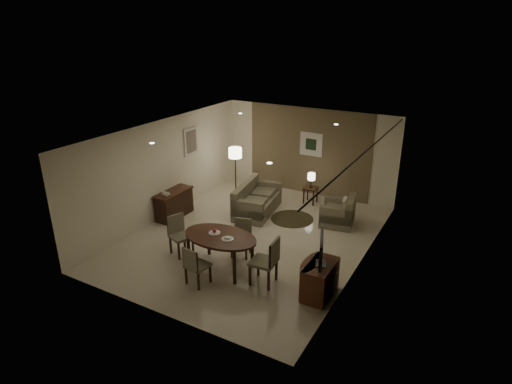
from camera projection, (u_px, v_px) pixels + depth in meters
The scene contains 31 objects.
room_shell at pixel (260, 182), 10.66m from camera, with size 5.50×7.00×2.70m.
taupe_accent at pixel (308, 152), 13.16m from camera, with size 3.96×0.03×2.70m, color brown.
curtain_wall at pixel (361, 210), 9.13m from camera, with size 0.08×6.70×2.58m, color #BAAB91, non-canonical shape.
curtain_rod at pixel (367, 151), 8.64m from camera, with size 0.03×0.03×6.80m, color black.
art_back_frame at pixel (311, 144), 13.00m from camera, with size 0.72×0.03×0.72m, color silver.
art_back_canvas at pixel (311, 144), 12.99m from camera, with size 0.34×0.01×0.34m, color #1B311B.
art_left_frame at pixel (191, 141), 12.36m from camera, with size 0.03×0.60×0.80m, color silver.
art_left_canvas at pixel (191, 141), 12.35m from camera, with size 0.01×0.46×0.64m, color gray.
downlight_nl at pixel (152, 143), 9.02m from camera, with size 0.10×0.10×0.01m, color white.
downlight_nr at pixel (269, 163), 7.75m from camera, with size 0.10×0.10×0.01m, color white.
downlight_fl at pixel (240, 113), 11.93m from camera, with size 0.10×0.10×0.01m, color white.
downlight_fr at pixel (336, 124), 10.66m from camera, with size 0.10×0.10×0.01m, color white.
console_desk at pixel (174, 204), 11.83m from camera, with size 0.48×1.20×0.75m, color #3F2614, non-canonical shape.
telephone at pixel (166, 193), 11.43m from camera, with size 0.20×0.14×0.09m, color white, non-canonical shape.
tv_cabinet at pixel (320, 280), 8.40m from camera, with size 0.48×0.90×0.70m, color brown, non-canonical shape.
flat_tv at pixel (321, 250), 8.16m from camera, with size 0.06×0.88×0.60m, color black, non-canonical shape.
dining_table at pixel (221, 252), 9.31m from camera, with size 1.69×1.06×0.79m, color #3F2614, non-canonical shape.
chair_near at pixel (198, 265), 8.75m from camera, with size 0.42×0.42×0.88m, color gray, non-canonical shape.
chair_far at pixel (241, 239), 9.82m from camera, with size 0.42×0.42×0.86m, color gray, non-canonical shape.
chair_left at pixel (181, 236), 9.86m from camera, with size 0.45×0.45×0.93m, color gray, non-canonical shape.
chair_right at pixel (263, 261), 8.73m from camera, with size 0.50×0.50×1.04m, color gray, non-canonical shape.
plate_a at pixel (215, 233), 9.28m from camera, with size 0.26×0.26×0.02m, color white.
plate_b at pixel (228, 239), 9.02m from camera, with size 0.26×0.26×0.02m, color white.
fruit_apple at pixel (214, 231), 9.26m from camera, with size 0.09×0.09×0.09m, color #B3143F.
napkin at pixel (227, 238), 9.01m from camera, with size 0.12×0.08×0.03m, color white.
round_rug at pixel (292, 219), 11.81m from camera, with size 1.17×1.17×0.01m, color #3C3421.
sofa at pixel (257, 198), 12.08m from camera, with size 0.90×1.80×0.85m, color gray, non-canonical shape.
armchair at pixel (338, 210), 11.38m from camera, with size 0.89×0.84×0.79m, color gray, non-canonical shape.
side_table at pixel (311, 195), 12.77m from camera, with size 0.38×0.38×0.49m, color black, non-canonical shape.
table_lamp at pixel (311, 180), 12.59m from camera, with size 0.22×0.22×0.50m, color #FFEAC1, non-canonical shape.
floor_lamp at pixel (236, 172), 13.08m from camera, with size 0.39×0.39×1.56m, color #FFE5B7, non-canonical shape.
Camera 1 is at (4.80, -8.37, 5.07)m, focal length 30.00 mm.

